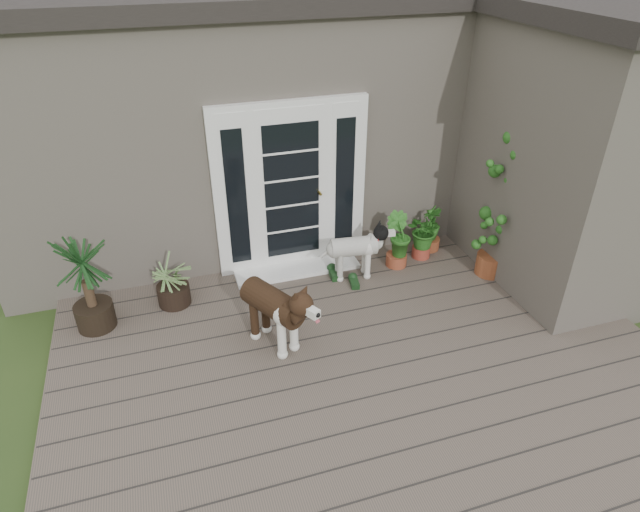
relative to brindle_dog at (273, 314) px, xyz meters
name	(u,v)px	position (x,y,z in m)	size (l,w,h in m)	color
deck	(370,375)	(0.81, -0.69, -0.45)	(6.20, 4.60, 0.12)	#6B5B4C
house_main	(268,111)	(0.81, 3.56, 1.04)	(7.40, 4.00, 3.10)	#665E54
house_wing	(570,164)	(3.71, 0.41, 1.04)	(1.60, 2.40, 3.10)	#665E54
roof_wing	(610,11)	(3.71, 0.41, 2.69)	(1.80, 2.60, 0.20)	#2D2826
door_unit	(291,188)	(0.61, 1.51, 0.68)	(1.90, 0.14, 2.15)	white
door_step	(297,269)	(0.61, 1.31, -0.37)	(1.60, 0.40, 0.05)	white
brindle_dog	(273,314)	(0.00, 0.00, 0.00)	(0.41, 0.95, 0.79)	#372214
white_dog	(353,255)	(1.25, 0.96, -0.07)	(0.33, 0.77, 0.64)	white
spider_plant	(171,280)	(-0.95, 1.07, -0.06)	(0.63, 0.63, 0.67)	#95B06C
yucca	(87,283)	(-1.81, 0.89, 0.18)	(0.79, 0.79, 1.14)	black
herb_a	(422,237)	(2.29, 1.14, -0.10)	(0.46, 0.46, 0.59)	#255618
herb_b	(397,247)	(1.89, 1.04, -0.13)	(0.36, 0.36, 0.54)	#1C6521
herb_c	(429,233)	(2.49, 1.31, -0.15)	(0.31, 0.31, 0.49)	#1D641C
sapling	(501,206)	(2.94, 0.50, 0.56)	(0.56, 0.56, 1.91)	#1C641C
clog_left	(334,273)	(1.02, 1.04, -0.35)	(0.15, 0.33, 0.10)	#143315
clog_right	(354,281)	(1.20, 0.79, -0.35)	(0.14, 0.29, 0.09)	black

